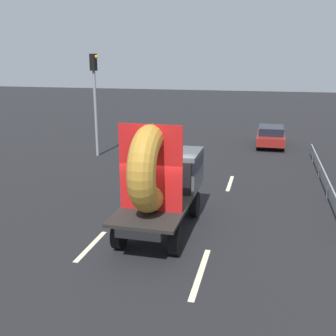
{
  "coord_description": "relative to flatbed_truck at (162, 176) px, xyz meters",
  "views": [
    {
      "loc": [
        3.42,
        -11.63,
        5.47
      ],
      "look_at": [
        0.22,
        1.2,
        1.85
      ],
      "focal_mm": 42.94,
      "sensor_mm": 36.0,
      "label": 1
    }
  ],
  "objects": [
    {
      "name": "ground_plane",
      "position": [
        -0.22,
        -0.42,
        -1.78
      ],
      "size": [
        120.0,
        120.0,
        0.0
      ],
      "primitive_type": "plane",
      "color": "black"
    },
    {
      "name": "flatbed_truck",
      "position": [
        0.0,
        0.0,
        0.0
      ],
      "size": [
        2.02,
        4.85,
        3.68
      ],
      "color": "black",
      "rests_on": "ground_plane"
    },
    {
      "name": "distant_sedan",
      "position": [
        3.47,
        14.11,
        -1.09
      ],
      "size": [
        1.69,
        3.94,
        1.28
      ],
      "color": "black",
      "rests_on": "ground_plane"
    },
    {
      "name": "traffic_light",
      "position": [
        -6.26,
        9.01,
        1.95
      ],
      "size": [
        0.42,
        0.36,
        5.71
      ],
      "color": "gray",
      "rests_on": "ground_plane"
    },
    {
      "name": "guardrail",
      "position": [
        5.75,
        5.9,
        -1.26
      ],
      "size": [
        0.1,
        11.96,
        0.71
      ],
      "color": "gray",
      "rests_on": "ground_plane"
    },
    {
      "name": "lane_dash_left_near",
      "position": [
        -1.73,
        -1.89,
        -1.78
      ],
      "size": [
        0.16,
        2.09,
        0.01
      ],
      "primitive_type": "cube",
      "rotation": [
        0.0,
        0.0,
        1.57
      ],
      "color": "beige",
      "rests_on": "ground_plane"
    },
    {
      "name": "lane_dash_left_far",
      "position": [
        -1.73,
        5.53,
        -1.78
      ],
      "size": [
        0.16,
        2.03,
        0.01
      ],
      "primitive_type": "cube",
      "rotation": [
        0.0,
        0.0,
        1.57
      ],
      "color": "beige",
      "rests_on": "ground_plane"
    },
    {
      "name": "lane_dash_right_near",
      "position": [
        1.73,
        -2.65,
        -1.78
      ],
      "size": [
        0.16,
        2.7,
        0.01
      ],
      "primitive_type": "cube",
      "rotation": [
        0.0,
        0.0,
        1.57
      ],
      "color": "beige",
      "rests_on": "ground_plane"
    },
    {
      "name": "lane_dash_right_far",
      "position": [
        1.73,
        5.45,
        -1.78
      ],
      "size": [
        0.16,
        2.31,
        0.01
      ],
      "primitive_type": "cube",
      "rotation": [
        0.0,
        0.0,
        1.57
      ],
      "color": "beige",
      "rests_on": "ground_plane"
    }
  ]
}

